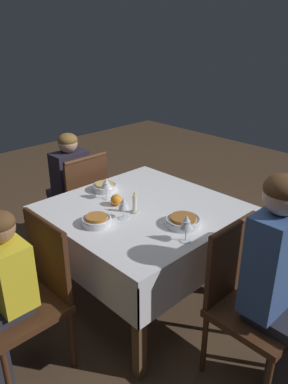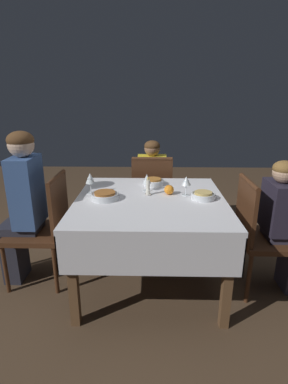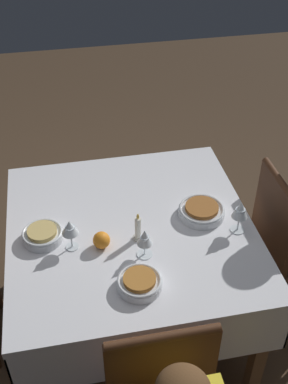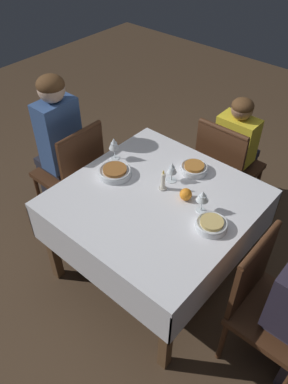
{
  "view_description": "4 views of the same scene",
  "coord_description": "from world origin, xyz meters",
  "views": [
    {
      "loc": [
        1.55,
        1.62,
        1.84
      ],
      "look_at": [
        0.01,
        0.02,
        0.85
      ],
      "focal_mm": 35.0,
      "sensor_mm": 36.0,
      "label": 1
    },
    {
      "loc": [
        -2.14,
        -0.0,
        1.5
      ],
      "look_at": [
        -0.06,
        0.04,
        0.8
      ],
      "focal_mm": 28.0,
      "sensor_mm": 36.0,
      "label": 2
    },
    {
      "loc": [
        1.62,
        -0.26,
        2.25
      ],
      "look_at": [
        -0.05,
        0.07,
        0.88
      ],
      "focal_mm": 45.0,
      "sensor_mm": 36.0,
      "label": 3
    },
    {
      "loc": [
        -1.34,
        -1.06,
        2.3
      ],
      "look_at": [
        -0.09,
        0.03,
        0.81
      ],
      "focal_mm": 35.0,
      "sensor_mm": 36.0,
      "label": 4
    }
  ],
  "objects": [
    {
      "name": "wine_glass_east",
      "position": [
        0.19,
        0.03,
        0.83
      ],
      "size": [
        0.07,
        0.07,
        0.14
      ],
      "color": "white",
      "rests_on": "dining_table"
    },
    {
      "name": "candle_centerpiece",
      "position": [
        0.09,
        0.02,
        0.78
      ],
      "size": [
        0.05,
        0.05,
        0.15
      ],
      "color": "beige",
      "rests_on": "dining_table"
    },
    {
      "name": "orange_fruit",
      "position": [
        0.1,
        -0.15,
        0.77
      ],
      "size": [
        0.08,
        0.08,
        0.08
      ],
      "primitive_type": "sphere",
      "color": "orange",
      "rests_on": "dining_table"
    },
    {
      "name": "person_adult_denim",
      "position": [
        0.02,
        1.0,
        0.7
      ],
      "size": [
        0.3,
        0.34,
        1.23
      ],
      "rotation": [
        0.0,
        0.0,
        3.14
      ],
      "color": "#282833",
      "rests_on": "ground_plane"
    },
    {
      "name": "bowl_south",
      "position": [
        0.01,
        -0.4,
        0.76
      ],
      "size": [
        0.18,
        0.18,
        0.06
      ],
      "color": "silver",
      "rests_on": "dining_table"
    },
    {
      "name": "ground_plane",
      "position": [
        0.0,
        0.0,
        0.0
      ],
      "size": [
        8.0,
        8.0,
        0.0
      ],
      "primitive_type": "plane",
      "color": "#4C3826"
    },
    {
      "name": "chair_north",
      "position": [
        0.02,
        0.84,
        0.49
      ],
      "size": [
        0.44,
        0.44,
        0.9
      ],
      "rotation": [
        0.0,
        0.0,
        3.14
      ],
      "color": "#472816",
      "rests_on": "ground_plane"
    },
    {
      "name": "bowl_north",
      "position": [
        -0.01,
        0.34,
        0.76
      ],
      "size": [
        0.22,
        0.22,
        0.06
      ],
      "color": "silver",
      "rests_on": "dining_table"
    },
    {
      "name": "wine_glass_north",
      "position": [
        0.12,
        0.48,
        0.85
      ],
      "size": [
        0.07,
        0.07,
        0.17
      ],
      "color": "white",
      "rests_on": "dining_table"
    },
    {
      "name": "dining_table",
      "position": [
        0.0,
        0.0,
        0.63
      ],
      "size": [
        1.14,
        1.13,
        0.73
      ],
      "color": "silver",
      "rests_on": "ground_plane"
    },
    {
      "name": "chair_east",
      "position": [
        0.85,
        -0.01,
        0.49
      ],
      "size": [
        0.44,
        0.44,
        0.9
      ],
      "rotation": [
        0.0,
        0.0,
        1.57
      ],
      "color": "#472816",
      "rests_on": "ground_plane"
    },
    {
      "name": "wine_glass_south",
      "position": [
        0.08,
        -0.28,
        0.84
      ],
      "size": [
        0.08,
        0.08,
        0.15
      ],
      "color": "white",
      "rests_on": "dining_table"
    },
    {
      "name": "person_child_dark",
      "position": [
        -0.06,
        -1.01,
        0.57
      ],
      "size": [
        0.3,
        0.33,
        1.04
      ],
      "color": "#383342",
      "rests_on": "ground_plane"
    },
    {
      "name": "bowl_east",
      "position": [
        0.36,
        -0.03,
        0.76
      ],
      "size": [
        0.18,
        0.18,
        0.06
      ],
      "color": "silver",
      "rests_on": "dining_table"
    },
    {
      "name": "chair_south",
      "position": [
        -0.06,
        -0.84,
        0.49
      ],
      "size": [
        0.44,
        0.44,
        0.9
      ],
      "color": "#472816",
      "rests_on": "ground_plane"
    }
  ]
}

